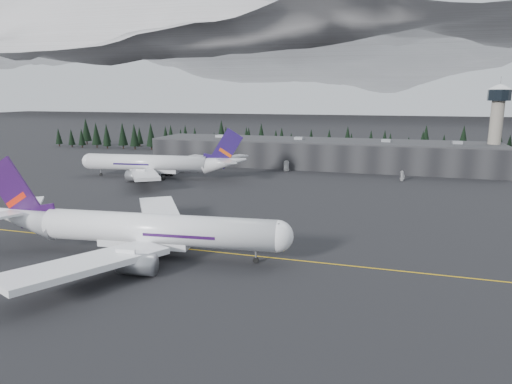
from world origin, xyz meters
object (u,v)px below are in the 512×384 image
(control_tower, at_px, (497,119))
(jet_parked, at_px, (161,164))
(gse_vehicle_b, at_px, (402,179))
(gse_vehicle_a, at_px, (286,170))
(jet_main, at_px, (132,229))
(terminal, at_px, (319,153))

(control_tower, relative_size, jet_parked, 0.53)
(jet_parked, bearing_deg, gse_vehicle_b, -173.55)
(gse_vehicle_a, xyz_separation_m, gse_vehicle_b, (49.21, -9.18, 0.02))
(control_tower, xyz_separation_m, jet_main, (-93.93, -136.60, -17.61))
(gse_vehicle_a, relative_size, gse_vehicle_b, 1.19)
(jet_main, bearing_deg, control_tower, 49.64)
(terminal, height_order, control_tower, control_tower)
(terminal, relative_size, jet_parked, 2.25)
(jet_parked, relative_size, gse_vehicle_a, 14.23)
(jet_main, xyz_separation_m, jet_parked, (-38.23, 84.50, 0.09))
(control_tower, height_order, jet_main, control_tower)
(gse_vehicle_b, bearing_deg, terminal, -149.33)
(jet_parked, bearing_deg, terminal, -145.40)
(control_tower, height_order, gse_vehicle_b, control_tower)
(jet_parked, distance_m, gse_vehicle_b, 97.13)
(terminal, height_order, jet_parked, jet_parked)
(jet_parked, relative_size, gse_vehicle_b, 16.95)
(control_tower, bearing_deg, terminal, -177.71)
(terminal, bearing_deg, control_tower, 2.29)
(jet_main, bearing_deg, terminal, 76.08)
(gse_vehicle_a, bearing_deg, terminal, 31.80)
(jet_main, distance_m, gse_vehicle_a, 115.03)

